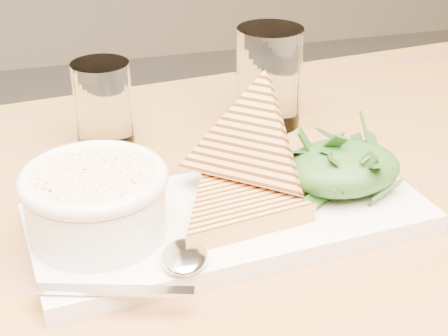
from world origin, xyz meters
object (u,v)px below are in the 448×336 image
object	(u,v)px
soup_bowl	(97,209)
glass_far	(269,77)
table_top	(245,292)
platter	(230,218)
glass_near	(103,105)

from	to	relation	value
soup_bowl	glass_far	xyz separation A→B (m)	(0.23, 0.21, 0.02)
table_top	platter	world-z (taller)	platter
soup_bowl	glass_far	world-z (taller)	glass_far
soup_bowl	glass_far	distance (m)	0.31
table_top	glass_far	distance (m)	0.31
table_top	glass_far	bearing A→B (deg)	67.34
glass_near	glass_far	size ratio (longest dim) A/B	0.83
glass_near	table_top	bearing A→B (deg)	-73.88
glass_far	table_top	bearing A→B (deg)	-112.66
soup_bowl	platter	bearing A→B (deg)	2.12
table_top	soup_bowl	world-z (taller)	soup_bowl
table_top	glass_near	size ratio (longest dim) A/B	13.62
table_top	glass_far	size ratio (longest dim) A/B	11.30
platter	glass_near	xyz separation A→B (m)	(-0.09, 0.20, 0.04)
platter	glass_near	bearing A→B (deg)	113.60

